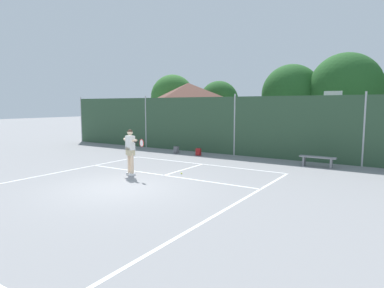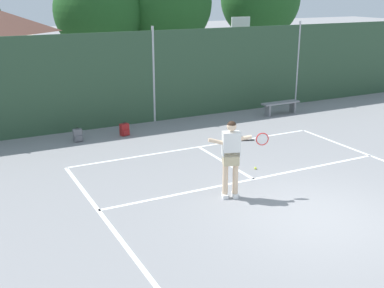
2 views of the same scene
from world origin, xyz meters
The scene contains 11 objects.
ground_plane centered at (0.00, 0.00, 0.00)m, with size 120.00×120.00×0.00m, color gray.
court_markings centered at (0.00, 0.65, 0.00)m, with size 8.30×11.10×0.01m.
chainlink_fence centered at (0.00, 9.00, 1.64)m, with size 26.09×0.09×3.43m.
basketball_hoop centered at (4.78, 10.82, 2.31)m, with size 0.90×0.67×3.55m.
clubhouse_building centered at (-6.21, 13.69, 2.34)m, with size 5.85×5.42×4.52m.
treeline_backdrop centered at (1.66, 17.53, 3.79)m, with size 25.43×4.44×6.56m.
tennis_player centered at (-1.13, 1.77, 1.11)m, with size 1.40×0.44×1.85m.
tennis_ball centered at (0.45, 3.06, 0.03)m, with size 0.07×0.07×0.07m, color #CCE033.
backpack_grey centered at (-3.17, 7.79, 0.19)m, with size 0.29×0.25×0.46m.
backpack_red centered at (-1.61, 7.73, 0.19)m, with size 0.31×0.28×0.46m.
courtside_bench centered at (4.79, 7.76, 0.36)m, with size 1.60×0.36×0.48m.
Camera 1 is at (8.06, -7.98, 2.82)m, focal length 31.09 mm.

